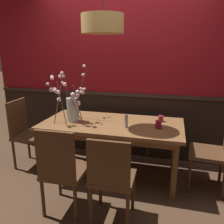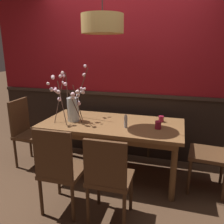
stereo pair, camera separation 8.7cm
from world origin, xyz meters
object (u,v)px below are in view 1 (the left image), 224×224
object	(u,v)px
chair_near_side_right	(111,176)
chair_near_side_left	(62,168)
vase_with_blossoms	(72,106)
pendant_lamp	(103,24)
condiment_bottle	(126,121)
chair_far_side_right	(138,121)
chair_far_side_left	(110,119)
candle_holder_nearer_edge	(158,125)
candle_holder_nearer_center	(161,118)
chair_head_west_end	(26,130)
dining_table	(112,129)
chair_head_east_end	(216,148)

from	to	relation	value
chair_near_side_right	chair_near_side_left	distance (m)	0.52
vase_with_blossoms	pendant_lamp	distance (m)	1.09
chair_near_side_right	condiment_bottle	xyz separation A→B (m)	(-0.01, 0.75, 0.31)
chair_far_side_right	chair_near_side_left	xyz separation A→B (m)	(-0.51, -1.76, -0.00)
condiment_bottle	chair_near_side_left	bearing A→B (deg)	-124.21
chair_near_side_left	vase_with_blossoms	distance (m)	0.95
chair_far_side_right	chair_far_side_left	bearing A→B (deg)	-174.43
candle_holder_nearer_edge	chair_far_side_left	bearing A→B (deg)	133.37
vase_with_blossoms	candle_holder_nearer_center	xyz separation A→B (m)	(1.14, 0.29, -0.17)
chair_head_west_end	chair_near_side_right	xyz separation A→B (m)	(1.51, -0.85, -0.02)
chair_head_west_end	vase_with_blossoms	size ratio (longest dim) A/B	1.36
dining_table	chair_far_side_right	bearing A→B (deg)	75.90
chair_near_side_left	candle_holder_nearer_center	size ratio (longest dim) A/B	12.05
chair_head_west_end	chair_near_side_left	xyz separation A→B (m)	(1.00, -0.85, -0.02)
dining_table	condiment_bottle	size ratio (longest dim) A/B	11.23
chair_far_side_left	condiment_bottle	bearing A→B (deg)	-63.99
chair_far_side_left	pendant_lamp	bearing A→B (deg)	-79.62
chair_near_side_left	candle_holder_nearer_center	xyz separation A→B (m)	(0.90, 1.10, 0.27)
chair_near_side_left	candle_holder_nearer_center	distance (m)	1.45
chair_head_west_end	chair_head_east_end	bearing A→B (deg)	0.37
condiment_bottle	pendant_lamp	bearing A→B (deg)	166.39
candle_holder_nearer_center	chair_far_side_right	bearing A→B (deg)	120.29
chair_far_side_left	candle_holder_nearer_center	bearing A→B (deg)	-35.31
chair_far_side_right	vase_with_blossoms	distance (m)	1.29
chair_far_side_right	chair_near_side_left	bearing A→B (deg)	-106.21
candle_holder_nearer_edge	chair_near_side_left	bearing A→B (deg)	-137.81
chair_near_side_right	pendant_lamp	world-z (taller)	pendant_lamp
chair_near_side_right	candle_holder_nearer_edge	xyz separation A→B (m)	(0.37, 0.81, 0.28)
chair_head_west_end	condiment_bottle	size ratio (longest dim) A/B	6.05
chair_far_side_right	vase_with_blossoms	world-z (taller)	vase_with_blossoms
chair_near_side_right	chair_far_side_right	bearing A→B (deg)	90.12
dining_table	chair_head_west_end	bearing A→B (deg)	-178.59
dining_table	chair_far_side_left	xyz separation A→B (m)	(-0.26, 0.84, -0.13)
chair_head_east_end	pendant_lamp	distance (m)	1.97
chair_near_side_right	candle_holder_nearer_edge	bearing A→B (deg)	65.36
chair_head_east_end	chair_near_side_right	bearing A→B (deg)	-140.37
chair_near_side_right	condiment_bottle	distance (m)	0.81
candle_holder_nearer_edge	condiment_bottle	xyz separation A→B (m)	(-0.38, -0.06, 0.03)
chair_near_side_left	candle_holder_nearer_center	bearing A→B (deg)	50.69
candle_holder_nearer_center	pendant_lamp	xyz separation A→B (m)	(-0.71, -0.28, 1.17)
chair_near_side_left	pendant_lamp	xyz separation A→B (m)	(0.19, 0.82, 1.43)
chair_far_side_left	candle_holder_nearer_edge	size ratio (longest dim) A/B	9.94
condiment_bottle	vase_with_blossoms	bearing A→B (deg)	174.84
chair_far_side_left	condiment_bottle	size ratio (longest dim) A/B	5.97
chair_head_east_end	vase_with_blossoms	xyz separation A→B (m)	(-1.80, -0.06, 0.42)
condiment_bottle	pendant_lamp	size ratio (longest dim) A/B	0.16
candle_holder_nearer_edge	candle_holder_nearer_center	bearing A→B (deg)	87.86
chair_near_side_right	vase_with_blossoms	size ratio (longest dim) A/B	1.27
candle_holder_nearer_center	pendant_lamp	bearing A→B (deg)	-158.23
chair_far_side_right	condiment_bottle	distance (m)	1.06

